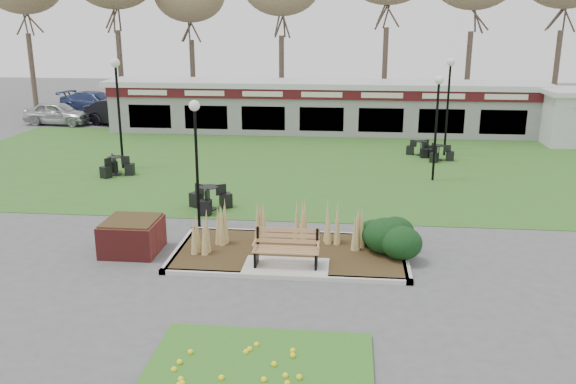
# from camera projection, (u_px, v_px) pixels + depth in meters

# --- Properties ---
(ground) EXTENTS (100.00, 100.00, 0.00)m
(ground) POSITION_uv_depth(u_px,v_px,m) (286.00, 272.00, 15.67)
(ground) COLOR #515154
(ground) RESTS_ON ground
(lawn) EXTENTS (34.00, 16.00, 0.02)m
(lawn) POSITION_uv_depth(u_px,v_px,m) (314.00, 165.00, 27.14)
(lawn) COLOR #36601E
(lawn) RESTS_ON ground
(flower_bed) EXTENTS (4.20, 3.00, 0.16)m
(flower_bed) POSITION_uv_depth(u_px,v_px,m) (259.00, 368.00, 11.25)
(flower_bed) COLOR #26681D
(flower_bed) RESTS_ON ground
(planting_bed) EXTENTS (6.75, 3.40, 1.27)m
(planting_bed) POSITION_uv_depth(u_px,v_px,m) (337.00, 242.00, 16.73)
(planting_bed) COLOR #312613
(planting_bed) RESTS_ON ground
(park_bench) EXTENTS (1.70, 0.66, 0.93)m
(park_bench) POSITION_uv_depth(u_px,v_px,m) (287.00, 247.00, 15.74)
(park_bench) COLOR #9F6A47
(park_bench) RESTS_ON ground
(brick_planter) EXTENTS (1.50, 1.50, 0.95)m
(brick_planter) POSITION_uv_depth(u_px,v_px,m) (132.00, 236.00, 16.92)
(brick_planter) COLOR maroon
(brick_planter) RESTS_ON ground
(food_pavilion) EXTENTS (24.60, 3.40, 2.90)m
(food_pavilion) POSITION_uv_depth(u_px,v_px,m) (323.00, 107.00, 34.35)
(food_pavilion) COLOR gray
(food_pavilion) RESTS_ON ground
(lamp_post_near_right) EXTENTS (0.33, 0.33, 3.97)m
(lamp_post_near_right) POSITION_uv_depth(u_px,v_px,m) (196.00, 136.00, 18.23)
(lamp_post_near_right) COLOR black
(lamp_post_near_right) RESTS_ON ground
(lamp_post_mid_right) EXTENTS (0.35, 0.35, 4.18)m
(lamp_post_mid_right) POSITION_uv_depth(u_px,v_px,m) (438.00, 105.00, 23.66)
(lamp_post_mid_right) COLOR black
(lamp_post_mid_right) RESTS_ON ground
(lamp_post_far_right) EXTENTS (0.38, 0.38, 4.55)m
(lamp_post_far_right) POSITION_uv_depth(u_px,v_px,m) (449.00, 85.00, 28.06)
(lamp_post_far_right) COLOR black
(lamp_post_far_right) RESTS_ON ground
(lamp_post_far_left) EXTENTS (0.39, 0.39, 4.70)m
(lamp_post_far_left) POSITION_uv_depth(u_px,v_px,m) (117.00, 89.00, 25.57)
(lamp_post_far_left) COLOR black
(lamp_post_far_left) RESTS_ON ground
(bistro_set_a) EXTENTS (1.53, 1.34, 0.81)m
(bistro_set_a) POSITION_uv_depth(u_px,v_px,m) (209.00, 202.00, 20.67)
(bistro_set_a) COLOR black
(bistro_set_a) RESTS_ON ground
(bistro_set_b) EXTENTS (1.33, 1.46, 0.78)m
(bistro_set_b) POSITION_uv_depth(u_px,v_px,m) (116.00, 169.00, 25.25)
(bistro_set_b) COLOR black
(bistro_set_b) RESTS_ON ground
(bistro_set_c) EXTENTS (1.14, 1.32, 0.70)m
(bistro_set_c) POSITION_uv_depth(u_px,v_px,m) (439.00, 155.00, 27.84)
(bistro_set_c) COLOR black
(bistro_set_c) RESTS_ON ground
(bistro_set_d) EXTENTS (1.27, 1.23, 0.69)m
(bistro_set_d) POSITION_uv_depth(u_px,v_px,m) (421.00, 151.00, 28.84)
(bistro_set_d) COLOR black
(bistro_set_d) RESTS_ON ground
(car_silver) EXTENTS (4.28, 2.07, 1.41)m
(car_silver) POSITION_uv_depth(u_px,v_px,m) (58.00, 113.00, 37.14)
(car_silver) COLOR #B5B5BA
(car_silver) RESTS_ON ground
(car_black) EXTENTS (5.13, 3.33, 1.60)m
(car_black) POSITION_uv_depth(u_px,v_px,m) (123.00, 113.00, 36.72)
(car_black) COLOR black
(car_black) RESTS_ON ground
(car_blue) EXTENTS (5.52, 3.24, 1.50)m
(car_blue) POSITION_uv_depth(u_px,v_px,m) (96.00, 103.00, 41.34)
(car_blue) COLOR navy
(car_blue) RESTS_ON ground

